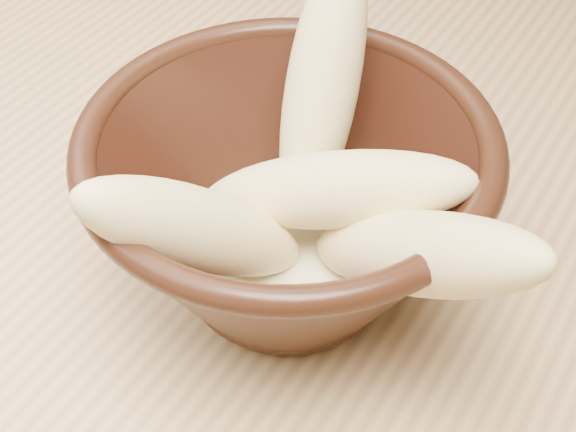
# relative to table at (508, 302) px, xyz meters

# --- Properties ---
(table) EXTENTS (1.20, 0.80, 0.75)m
(table) POSITION_rel_table_xyz_m (0.00, 0.00, 0.00)
(table) COLOR tan
(table) RESTS_ON ground
(bowl) EXTENTS (0.23, 0.23, 0.13)m
(bowl) POSITION_rel_table_xyz_m (-0.12, -0.13, 0.15)
(bowl) COLOR black
(bowl) RESTS_ON table
(milk_puddle) EXTENTS (0.13, 0.13, 0.02)m
(milk_puddle) POSITION_rel_table_xyz_m (-0.12, -0.13, 0.12)
(milk_puddle) COLOR beige
(milk_puddle) RESTS_ON bowl
(banana_upright) EXTENTS (0.07, 0.12, 0.16)m
(banana_upright) POSITION_rel_table_xyz_m (-0.12, -0.07, 0.20)
(banana_upright) COLOR #F9E593
(banana_upright) RESTS_ON bowl
(banana_right) EXTENTS (0.17, 0.09, 0.14)m
(banana_right) POSITION_rel_table_xyz_m (-0.03, -0.15, 0.18)
(banana_right) COLOR #F9E593
(banana_right) RESTS_ON bowl
(banana_across) EXTENTS (0.17, 0.08, 0.09)m
(banana_across) POSITION_rel_table_xyz_m (-0.09, -0.13, 0.17)
(banana_across) COLOR #F9E593
(banana_across) RESTS_ON bowl
(banana_front) EXTENTS (0.10, 0.15, 0.14)m
(banana_front) POSITION_rel_table_xyz_m (-0.13, -0.19, 0.18)
(banana_front) COLOR #F9E593
(banana_front) RESTS_ON bowl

